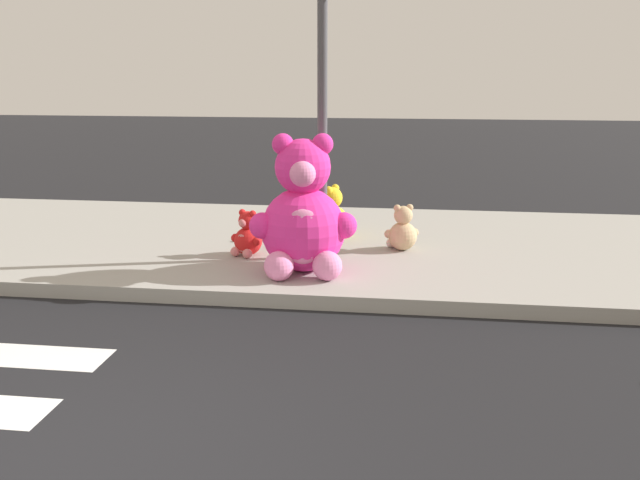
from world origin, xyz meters
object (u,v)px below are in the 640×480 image
at_px(plush_pink_large, 303,218).
at_px(plush_red, 247,237).
at_px(plush_tan, 402,232).
at_px(plush_yellow, 330,216).
at_px(sign_pole, 322,107).

bearing_deg(plush_pink_large, plush_red, 142.54).
bearing_deg(plush_pink_large, plush_tan, 46.24).
xyz_separation_m(plush_yellow, plush_red, (-0.84, -1.02, -0.06)).
relative_size(sign_pole, plush_tan, 5.77).
bearing_deg(plush_red, plush_yellow, 50.42).
xyz_separation_m(plush_tan, plush_yellow, (-0.93, 0.53, 0.05)).
relative_size(plush_tan, plush_yellow, 0.82).
bearing_deg(sign_pole, plush_red, -178.76).
xyz_separation_m(sign_pole, plush_pink_large, (-0.12, -0.59, -1.11)).
relative_size(plush_yellow, plush_red, 1.27).
bearing_deg(plush_tan, plush_pink_large, -133.76).
xyz_separation_m(plush_pink_large, plush_yellow, (0.10, 1.60, -0.31)).
bearing_deg(plush_yellow, plush_tan, -29.59).
bearing_deg(sign_pole, plush_yellow, 91.63).
distance_m(plush_pink_large, plush_red, 1.01).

